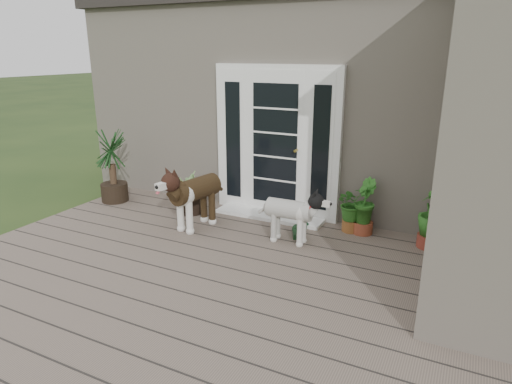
% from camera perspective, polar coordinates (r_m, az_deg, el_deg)
% --- Properties ---
extents(deck, '(6.20, 4.60, 0.12)m').
position_cam_1_polar(deck, '(4.87, -6.15, -11.71)').
color(deck, '#6B5B4C').
rests_on(deck, ground).
extents(house_main, '(7.40, 4.00, 3.10)m').
position_cam_1_polar(house_main, '(8.19, 9.88, 11.13)').
color(house_main, '#665E54').
rests_on(house_main, ground).
extents(roof_main, '(7.60, 4.20, 0.20)m').
position_cam_1_polar(roof_main, '(8.18, 10.52, 22.68)').
color(roof_main, '#2D2826').
rests_on(roof_main, house_main).
extents(door_unit, '(1.90, 0.14, 2.15)m').
position_cam_1_polar(door_unit, '(6.41, 2.59, 6.41)').
color(door_unit, white).
rests_on(door_unit, deck).
extents(door_step, '(1.60, 0.40, 0.05)m').
position_cam_1_polar(door_step, '(6.52, 1.75, -2.99)').
color(door_step, white).
rests_on(door_step, deck).
extents(brindle_dog, '(0.59, 1.02, 0.80)m').
position_cam_1_polar(brindle_dog, '(6.06, -7.72, -0.98)').
color(brindle_dog, '#3C2915').
rests_on(brindle_dog, deck).
extents(white_dog, '(0.77, 0.35, 0.64)m').
position_cam_1_polar(white_dog, '(5.59, 4.26, -3.38)').
color(white_dog, silver).
rests_on(white_dog, deck).
extents(spider_plant, '(0.76, 0.76, 0.70)m').
position_cam_1_polar(spider_plant, '(6.68, -8.44, 0.27)').
color(spider_plant, '#75945B').
rests_on(spider_plant, deck).
extents(yucca, '(0.98, 0.98, 1.16)m').
position_cam_1_polar(yucca, '(7.41, -17.96, 3.16)').
color(yucca, '#113317').
rests_on(yucca, deck).
extents(herb_a, '(0.61, 0.61, 0.55)m').
position_cam_1_polar(herb_a, '(6.06, 12.18, -2.48)').
color(herb_a, '#204D16').
rests_on(herb_a, deck).
extents(herb_b, '(0.46, 0.46, 0.54)m').
position_cam_1_polar(herb_b, '(6.03, 13.60, -2.75)').
color(herb_b, '#164E18').
rests_on(herb_b, deck).
extents(herb_c, '(0.51, 0.51, 0.64)m').
position_cam_1_polar(herb_c, '(5.83, 21.58, -3.71)').
color(herb_c, '#1A5518').
rests_on(herb_c, deck).
extents(sapling, '(0.73, 0.73, 1.89)m').
position_cam_1_polar(sapling, '(4.83, 24.65, -0.52)').
color(sapling, '#29621C').
rests_on(sapling, deck).
extents(clog_left, '(0.27, 0.36, 0.10)m').
position_cam_1_polar(clog_left, '(5.88, 5.29, -5.15)').
color(clog_left, '#16391B').
rests_on(clog_left, deck).
extents(clog_right, '(0.15, 0.27, 0.08)m').
position_cam_1_polar(clog_right, '(6.09, 5.98, -4.48)').
color(clog_right, black).
rests_on(clog_right, deck).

